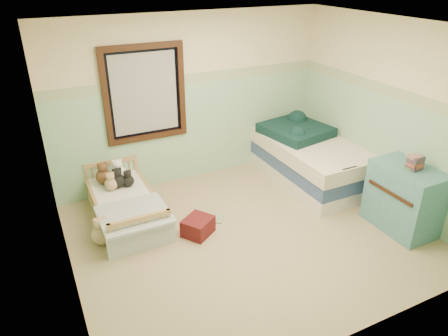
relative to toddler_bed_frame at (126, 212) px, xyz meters
name	(u,v)px	position (x,y,z in m)	size (l,w,h in m)	color
floor	(249,235)	(1.29, -1.05, -0.11)	(4.20, 3.60, 0.02)	gray
ceiling	(255,27)	(1.29, -1.05, 2.41)	(4.20, 3.60, 0.02)	silver
wall_back	(191,100)	(1.29, 0.75, 1.15)	(4.20, 0.04, 2.50)	beige
wall_front	(365,224)	(1.29, -2.85, 1.15)	(4.20, 0.04, 2.50)	beige
wall_left	(55,182)	(-0.81, -1.05, 1.15)	(0.04, 3.60, 2.50)	beige
wall_right	(389,116)	(3.39, -1.05, 1.15)	(0.04, 3.60, 2.50)	beige
wainscot_mint	(193,132)	(1.29, 0.74, 0.65)	(4.20, 0.01, 1.50)	#96C59E
border_strip	(191,79)	(1.29, 0.74, 1.48)	(4.20, 0.01, 0.15)	#507858
window_frame	(145,94)	(0.59, 0.71, 1.35)	(1.16, 0.06, 1.36)	black
window_blinds	(145,94)	(0.59, 0.72, 1.35)	(0.92, 0.01, 1.12)	beige
toddler_bed_frame	(126,212)	(0.00, 0.00, 0.00)	(0.77, 1.53, 0.20)	olive
toddler_mattress	(125,201)	(0.00, 0.00, 0.16)	(0.70, 1.47, 0.12)	white
patchwork_quilt	(134,214)	(0.00, -0.48, 0.23)	(0.83, 0.77, 0.03)	#809EDB
plush_bed_brown	(104,177)	(-0.15, 0.50, 0.33)	(0.22, 0.22, 0.22)	brown
plush_bed_white	(118,174)	(0.05, 0.50, 0.33)	(0.22, 0.22, 0.22)	white
plush_bed_tan	(111,184)	(-0.10, 0.28, 0.31)	(0.18, 0.18, 0.18)	tan
plush_bed_dark	(128,181)	(0.13, 0.28, 0.30)	(0.16, 0.16, 0.16)	black
plush_floor_cream	(111,235)	(-0.30, -0.48, 0.02)	(0.23, 0.23, 0.23)	#F8EACC
plush_floor_tan	(102,235)	(-0.41, -0.43, 0.03)	(0.25, 0.25, 0.25)	tan
twin_bed_frame	(306,172)	(2.84, -0.14, 0.01)	(1.03, 2.05, 0.22)	silver
twin_boxspring	(308,160)	(2.84, -0.14, 0.23)	(1.03, 2.05, 0.22)	navy
twin_mattress	(309,147)	(2.84, -0.14, 0.45)	(1.07, 2.09, 0.22)	beige
teal_blanket	(296,130)	(2.79, 0.16, 0.63)	(0.87, 0.92, 0.14)	black
dresser	(404,198)	(3.11, -1.76, 0.33)	(0.54, 0.86, 0.86)	#396D77
book_stack	(415,163)	(3.11, -1.80, 0.84)	(0.17, 0.13, 0.17)	brown
red_pillow	(198,226)	(0.72, -0.76, 0.01)	(0.35, 0.31, 0.22)	maroon
floor_book	(213,219)	(1.03, -0.55, -0.09)	(0.25, 0.19, 0.02)	gold
extra_plush_0	(118,181)	(0.00, 0.31, 0.32)	(0.20, 0.20, 0.20)	black
extra_plush_1	(117,181)	(-0.01, 0.35, 0.30)	(0.16, 0.16, 0.16)	brown
extra_plush_2	(118,175)	(0.04, 0.52, 0.29)	(0.15, 0.15, 0.15)	black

